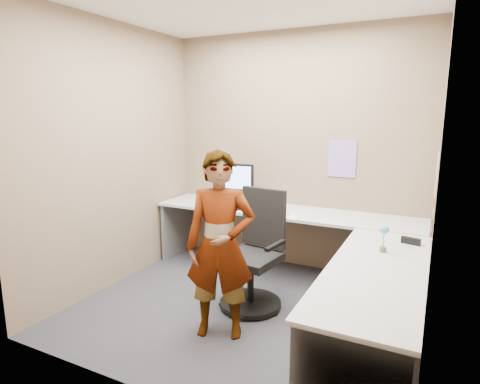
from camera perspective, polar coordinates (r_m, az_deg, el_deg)
The scene contains 20 objects.
ground at distance 3.88m, azimuth 0.68°, elevation -16.30°, with size 3.00×3.00×0.00m, color #29282D.
wall_back at distance 4.67m, azimuth 7.73°, elevation 5.67°, with size 3.00×3.00×0.00m, color brown.
wall_right at distance 3.13m, azimuth 26.32°, elevation 1.94°, with size 2.70×2.70×0.00m, color brown.
wall_left at distance 4.33m, azimuth -17.49°, elevation 4.84°, with size 2.70×2.70×0.00m, color brown.
desk at distance 3.84m, azimuth 9.19°, elevation -7.22°, with size 2.98×2.58×0.73m.
paper_ream at distance 4.63m, azimuth -0.87°, elevation -1.69°, with size 0.29×0.21×0.06m, color red.
monitor at distance 4.59m, azimuth -0.79°, elevation 1.84°, with size 0.46×0.14×0.44m.
laptop at distance 4.61m, azimuth -0.57°, elevation -1.31°, with size 0.42×0.39×0.24m.
trackball_mouse at distance 4.57m, azimuth 1.75°, elevation -1.91°, with size 0.12×0.08×0.07m.
origami at distance 4.19m, azimuth 7.66°, elevation -3.15°, with size 0.10×0.10×0.06m, color white.
stapler at distance 3.60m, azimuth 23.13°, elevation -6.41°, with size 0.15×0.04×0.06m, color black.
flower at distance 3.29m, azimuth 19.80°, elevation -5.66°, with size 0.07×0.07×0.22m.
calendar_purple at distance 4.51m, azimuth 14.30°, elevation 4.61°, with size 0.30×0.01×0.40m, color #846BB7.
calendar_white at distance 4.04m, azimuth 26.19°, elevation 2.34°, with size 0.01×0.28×0.38m, color white.
sticky_note_a at distance 3.74m, azimuth 25.73°, elevation -2.91°, with size 0.01×0.07×0.07m, color #F2E059.
sticky_note_b at distance 3.82m, azimuth 25.58°, elevation -4.63°, with size 0.01×0.07×0.07m, color pink.
sticky_note_c at distance 3.71m, azimuth 25.51°, elevation -5.40°, with size 0.01×0.07×0.07m, color pink.
sticky_note_d at distance 3.90m, azimuth 25.74°, elevation -2.85°, with size 0.01×0.07×0.07m, color #F2E059.
office_chair at distance 3.78m, azimuth 2.07°, elevation -9.68°, with size 0.59×0.57×1.08m.
person at distance 3.21m, azimuth -2.83°, elevation -7.61°, with size 0.55×0.36×1.51m, color #999399.
Camera 1 is at (1.50, -3.10, 1.79)m, focal length 30.00 mm.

